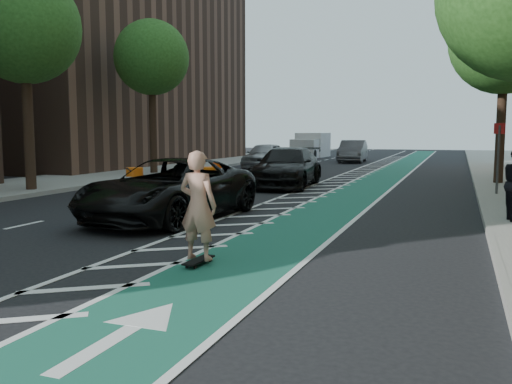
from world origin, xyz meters
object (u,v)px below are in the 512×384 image
at_px(skateboarder, 198,205).
at_px(suv_far, 287,167).
at_px(suv_near, 171,189).
at_px(barrel_a, 135,183).

xyz_separation_m(skateboarder, suv_far, (-2.47, 12.80, -0.23)).
relative_size(skateboarder, suv_far, 0.34).
distance_m(skateboarder, suv_far, 13.03).
xyz_separation_m(skateboarder, suv_near, (-2.80, 4.03, -0.24)).
distance_m(suv_far, barrel_a, 6.38).
height_order(skateboarder, suv_far, skateboarder).
bearing_deg(suv_near, skateboarder, -50.70).
relative_size(suv_near, suv_far, 1.03).
xyz_separation_m(suv_far, barrel_a, (-3.74, -5.17, -0.31)).
relative_size(skateboarder, barrel_a, 1.81).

